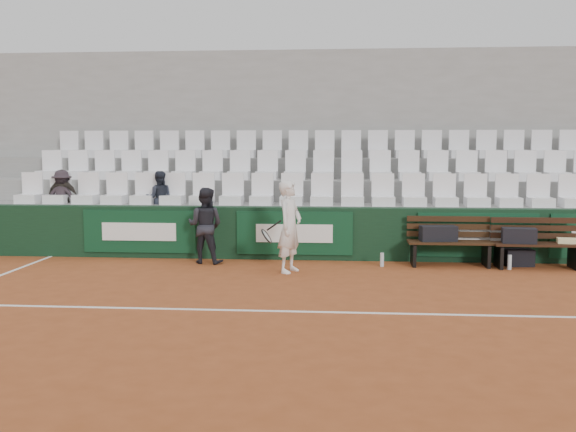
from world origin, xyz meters
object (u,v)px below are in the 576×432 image
at_px(tennis_player, 290,227).
at_px(spectator_b, 62,175).
at_px(water_bottle_near, 382,260).
at_px(bench_left, 450,254).
at_px(sports_bag_right, 519,236).
at_px(sports_bag_ground, 518,257).
at_px(spectator_c, 159,176).
at_px(spectator_a, 62,176).
at_px(water_bottle_far, 509,262).
at_px(bench_right, 536,256).
at_px(sports_bag_left, 438,233).
at_px(ball_kid, 205,225).

bearing_deg(tennis_player, spectator_b, 159.15).
relative_size(water_bottle_near, tennis_player, 0.16).
xyz_separation_m(bench_left, spectator_b, (-7.64, 1.02, 1.35)).
distance_m(sports_bag_right, sports_bag_ground, 0.50).
height_order(bench_left, tennis_player, tennis_player).
distance_m(tennis_player, spectator_c, 3.42).
distance_m(sports_bag_right, spectator_a, 8.96).
bearing_deg(water_bottle_far, sports_bag_ground, 56.27).
relative_size(bench_left, bench_right, 1.00).
height_order(tennis_player, spectator_a, spectator_a).
bearing_deg(water_bottle_far, sports_bag_right, 38.83).
bearing_deg(water_bottle_far, spectator_c, 169.00).
bearing_deg(bench_left, spectator_a, 172.41).
bearing_deg(tennis_player, sports_bag_left, 17.55).
bearing_deg(sports_bag_ground, ball_kid, -178.24).
xyz_separation_m(water_bottle_far, tennis_player, (-3.83, -0.54, 0.66)).
bearing_deg(spectator_a, spectator_c, -179.50).
bearing_deg(sports_bag_left, spectator_a, 172.39).
bearing_deg(tennis_player, sports_bag_ground, 12.72).
height_order(sports_bag_ground, ball_kid, ball_kid).
relative_size(bench_right, tennis_player, 0.95).
xyz_separation_m(bench_left, bench_right, (1.49, -0.10, 0.00)).
bearing_deg(ball_kid, spectator_c, -33.15).
height_order(bench_right, water_bottle_far, bench_right).
distance_m(sports_bag_left, water_bottle_near, 1.13).
bearing_deg(tennis_player, water_bottle_far, 8.02).
height_order(sports_bag_left, ball_kid, ball_kid).
bearing_deg(spectator_c, sports_bag_right, 160.33).
xyz_separation_m(tennis_player, spectator_a, (-4.81, 1.83, 0.78)).
bearing_deg(water_bottle_near, spectator_a, 169.49).
relative_size(sports_bag_right, spectator_a, 0.51).
relative_size(bench_right, water_bottle_far, 5.70).
height_order(sports_bag_left, water_bottle_near, sports_bag_left).
height_order(sports_bag_right, water_bottle_far, sports_bag_right).
bearing_deg(bench_left, tennis_player, -164.13).
bearing_deg(ball_kid, tennis_player, 164.92).
bearing_deg(sports_bag_left, bench_right, -4.21).
distance_m(sports_bag_ground, spectator_c, 7.08).
height_order(bench_right, spectator_a, spectator_a).
relative_size(bench_right, sports_bag_left, 2.32).
xyz_separation_m(water_bottle_far, spectator_c, (-6.62, 1.29, 1.43)).
distance_m(sports_bag_ground, tennis_player, 4.24).
height_order(water_bottle_far, spectator_a, spectator_a).
height_order(bench_right, sports_bag_left, sports_bag_left).
distance_m(bench_left, spectator_c, 5.87).
bearing_deg(bench_left, sports_bag_left, 173.15).
bearing_deg(ball_kid, sports_bag_right, -170.91).
distance_m(bench_left, sports_bag_right, 1.24).
bearing_deg(sports_bag_ground, water_bottle_far, -123.73).
xyz_separation_m(bench_right, spectator_b, (-9.13, 1.12, 1.35)).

